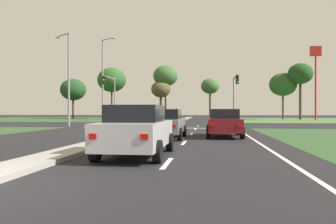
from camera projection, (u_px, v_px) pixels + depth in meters
ground_plane at (166, 125)px, 35.72m from camera, size 200.00×200.00×0.00m
grass_verge_far_left at (50, 119)px, 63.21m from camera, size 35.00×35.00×0.01m
grass_verge_far_right at (333, 120)px, 56.85m from camera, size 35.00×35.00×0.01m
median_island_near at (117, 138)px, 16.87m from camera, size 1.20×22.00×0.14m
median_island_far at (184, 119)px, 60.52m from camera, size 1.20×36.00×0.14m
lane_dash_near at (167, 163)px, 9.09m from camera, size 0.14×2.00×0.01m
lane_dash_second at (184, 143)px, 15.04m from camera, size 0.14×2.00×0.01m
lane_dash_third at (191, 134)px, 21.00m from camera, size 0.14×2.00×0.01m
lane_dash_fourth at (195, 129)px, 26.95m from camera, size 0.14×2.00×0.01m
lane_dash_fifth at (198, 126)px, 32.90m from camera, size 0.14×2.00×0.01m
edge_line_right at (253, 139)px, 17.01m from camera, size 0.14×24.00×0.01m
stop_bar_near at (200, 128)px, 28.30m from camera, size 6.40×0.50×0.01m
crosswalk_bar_near at (91, 127)px, 31.36m from camera, size 0.70×2.80×0.01m
crosswalk_bar_second at (103, 127)px, 31.22m from camera, size 0.70×2.80×0.01m
crosswalk_bar_third at (115, 127)px, 31.07m from camera, size 0.70×2.80×0.01m
crosswalk_bar_fourth at (127, 127)px, 30.93m from camera, size 0.70×2.80×0.01m
crosswalk_bar_fifth at (139, 127)px, 30.79m from camera, size 0.70×2.80×0.01m
crosswalk_bar_sixth at (152, 127)px, 30.64m from camera, size 0.70×2.80×0.01m
crosswalk_bar_seventh at (164, 127)px, 30.50m from camera, size 0.70×2.80×0.01m
car_silver_near at (137, 130)px, 10.60m from camera, size 1.99×4.38×1.61m
car_teal_second at (172, 115)px, 61.94m from camera, size 2.10×4.52×1.58m
car_grey_third at (165, 123)px, 17.74m from camera, size 2.03×4.49×1.54m
car_maroon_fourth at (224, 123)px, 18.69m from camera, size 1.96×4.58×1.55m
car_navy_fifth at (127, 117)px, 37.81m from camera, size 4.58×2.03×1.55m
traffic_signal_far_left at (111, 91)px, 41.56m from camera, size 0.32×4.73×5.86m
traffic_signal_far_right at (235, 90)px, 39.24m from camera, size 0.32×5.71×5.66m
street_lamp_second at (68, 74)px, 31.54m from camera, size 1.98×1.32×8.90m
street_lamp_third at (104, 76)px, 41.19m from camera, size 2.25×1.58×10.37m
pedestrian_at_median at (177, 113)px, 47.49m from camera, size 0.34×0.34×1.87m
fastfood_pole_sign at (316, 66)px, 54.02m from camera, size 1.80×0.40×12.03m
treeline_near at (73, 90)px, 69.64m from camera, size 5.30×5.30×8.26m
treeline_second at (112, 80)px, 64.28m from camera, size 5.48×5.48×9.86m
treeline_third at (161, 90)px, 61.54m from camera, size 3.60×3.60×7.09m
treeline_fourth at (166, 76)px, 62.18m from camera, size 4.61×4.61×10.06m
treeline_fifth at (210, 86)px, 62.83m from camera, size 3.42×3.42×7.68m
treeline_sixth at (300, 74)px, 59.31m from camera, size 4.36×4.36×10.02m
treeline_seventh at (283, 85)px, 61.50m from camera, size 4.98×4.98×8.54m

